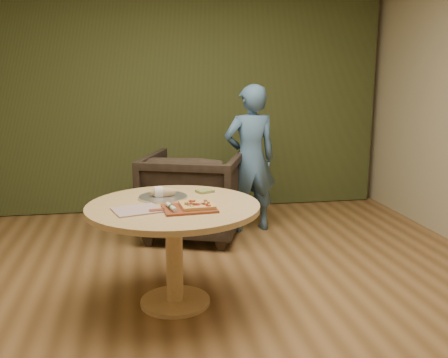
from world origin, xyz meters
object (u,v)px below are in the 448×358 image
at_px(pizza_paddle, 188,209).
at_px(serving_tray, 163,197).
at_px(bread_roll, 162,192).
at_px(person_standing, 250,159).
at_px(cutlery_roll, 171,207).
at_px(armchair, 193,191).
at_px(pedestal_table, 174,223).
at_px(flatbread_pizza, 197,205).

relative_size(pizza_paddle, serving_tray, 1.28).
xyz_separation_m(bread_roll, person_standing, (1.00, 1.44, -0.02)).
relative_size(cutlery_roll, serving_tray, 0.56).
bearing_deg(armchair, cutlery_roll, 98.94).
bearing_deg(person_standing, pizza_paddle, 58.72).
height_order(pedestal_table, armchair, armchair).
xyz_separation_m(pizza_paddle, person_standing, (0.84, 1.79, 0.01)).
xyz_separation_m(cutlery_roll, person_standing, (0.96, 1.81, -0.01)).
bearing_deg(pedestal_table, pizza_paddle, -61.60).
bearing_deg(person_standing, serving_tray, 49.40).
bearing_deg(serving_tray, pedestal_table, -72.43).
bearing_deg(serving_tray, flatbread_pizza, -58.12).
height_order(armchair, person_standing, person_standing).
bearing_deg(pizza_paddle, pedestal_table, 113.64).
height_order(serving_tray, armchair, armchair).
relative_size(cutlery_roll, person_standing, 0.13).
xyz_separation_m(pedestal_table, pizza_paddle, (0.09, -0.16, 0.15)).
height_order(flatbread_pizza, person_standing, person_standing).
bearing_deg(pedestal_table, bread_roll, 109.94).
bearing_deg(cutlery_roll, person_standing, 48.81).
distance_m(flatbread_pizza, cutlery_roll, 0.18).
xyz_separation_m(pedestal_table, person_standing, (0.93, 1.63, 0.16)).
bearing_deg(serving_tray, cutlery_roll, -84.71).
bearing_deg(pizza_paddle, person_standing, 59.97).
xyz_separation_m(pizza_paddle, bread_roll, (-0.16, 0.35, 0.04)).
bearing_deg(cutlery_roll, serving_tray, 81.93).
distance_m(cutlery_roll, serving_tray, 0.38).
height_order(bread_roll, armchair, armchair).
bearing_deg(pizza_paddle, bread_roll, 109.15).
xyz_separation_m(armchair, person_standing, (0.62, 0.10, 0.29)).
relative_size(armchair, person_standing, 0.62).
xyz_separation_m(serving_tray, armchair, (0.37, 1.33, -0.28)).
xyz_separation_m(pizza_paddle, cutlery_roll, (-0.11, -0.02, 0.02)).
xyz_separation_m(flatbread_pizza, person_standing, (0.78, 1.78, -0.00)).
bearing_deg(cutlery_roll, pedestal_table, 68.46).
bearing_deg(armchair, flatbread_pizza, 104.62).
bearing_deg(pizza_paddle, armchair, 77.53).
xyz_separation_m(cutlery_roll, armchair, (0.34, 1.71, -0.30)).
bearing_deg(bread_roll, pedestal_table, -70.06).
distance_m(pedestal_table, serving_tray, 0.25).
distance_m(pizza_paddle, armchair, 1.72).
distance_m(pizza_paddle, bread_roll, 0.39).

